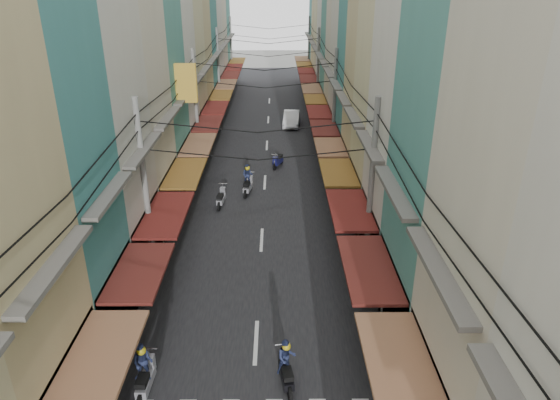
{
  "coord_description": "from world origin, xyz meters",
  "views": [
    {
      "loc": [
        0.8,
        -16.95,
        12.58
      ],
      "look_at": [
        0.96,
        5.82,
        2.38
      ],
      "focal_mm": 32.0,
      "sensor_mm": 36.0,
      "label": 1
    }
  ],
  "objects_px": {
    "white_car": "(291,126)",
    "bicycle": "(406,354)",
    "market_umbrella": "(437,325)",
    "traffic_sign": "(383,289)"
  },
  "relations": [
    {
      "from": "white_car",
      "to": "bicycle",
      "type": "relative_size",
      "value": 3.22
    },
    {
      "from": "white_car",
      "to": "bicycle",
      "type": "xyz_separation_m",
      "value": [
        3.33,
        -30.61,
        0.0
      ]
    },
    {
      "from": "market_umbrella",
      "to": "traffic_sign",
      "type": "relative_size",
      "value": 0.99
    },
    {
      "from": "bicycle",
      "to": "market_umbrella",
      "type": "relative_size",
      "value": 0.56
    },
    {
      "from": "market_umbrella",
      "to": "bicycle",
      "type": "bearing_deg",
      "value": 110.04
    },
    {
      "from": "bicycle",
      "to": "traffic_sign",
      "type": "xyz_separation_m",
      "value": [
        -0.72,
        1.34,
        1.92
      ]
    },
    {
      "from": "bicycle",
      "to": "traffic_sign",
      "type": "distance_m",
      "value": 2.45
    },
    {
      "from": "white_car",
      "to": "traffic_sign",
      "type": "distance_m",
      "value": 29.45
    },
    {
      "from": "white_car",
      "to": "traffic_sign",
      "type": "relative_size",
      "value": 1.77
    },
    {
      "from": "bicycle",
      "to": "traffic_sign",
      "type": "relative_size",
      "value": 0.55
    }
  ]
}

